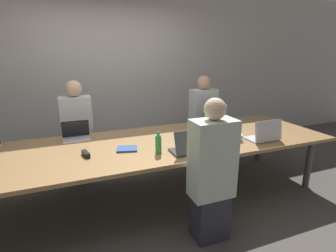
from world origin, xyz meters
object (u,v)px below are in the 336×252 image
object	(u,v)px
person_far_right	(203,120)
cup_far_right	(202,124)
laptop_near_midright	(188,147)
laptop_near_right	(265,135)
person_far_midleft	(78,133)
stapler	(86,154)
person_near_midright	(212,175)
bottle_near_midright	(158,144)
laptop_far_right	(217,119)
cup_near_right	(239,138)
laptop_far_midleft	(76,134)

from	to	relation	value
person_far_right	cup_far_right	world-z (taller)	person_far_right
laptop_near_midright	laptop_near_right	world-z (taller)	laptop_near_right
person_far_midleft	stapler	xyz separation A→B (m)	(0.02, -1.01, 0.08)
person_near_midright	bottle_near_midright	world-z (taller)	person_near_midright
person_near_midright	bottle_near_midright	bearing A→B (deg)	-57.22
person_near_midright	stapler	xyz separation A→B (m)	(-1.04, 0.71, 0.09)
laptop_near_midright	person_near_midright	xyz separation A→B (m)	(0.05, -0.40, -0.14)
laptop_far_right	laptop_near_right	bearing A→B (deg)	-81.45
laptop_near_midright	bottle_near_midright	bearing A→B (deg)	-22.45
bottle_near_midright	cup_near_right	distance (m)	1.02
person_far_right	laptop_near_midright	bearing A→B (deg)	-124.48
cup_far_right	laptop_near_right	distance (m)	0.87
laptop_far_midleft	laptop_near_midright	bearing A→B (deg)	-40.91
cup_near_right	laptop_far_midleft	xyz separation A→B (m)	(-1.78, 0.78, 0.03)
laptop_far_right	laptop_far_midleft	distance (m)	1.94
laptop_far_midleft	person_far_midleft	distance (m)	0.43
cup_far_right	laptop_near_midright	distance (m)	1.01
bottle_near_midright	person_far_right	bearing A→B (deg)	45.27
stapler	cup_far_right	bearing A→B (deg)	3.94
cup_far_right	stapler	xyz separation A→B (m)	(-1.60, -0.49, -0.02)
laptop_near_midright	laptop_far_midleft	distance (m)	1.39
laptop_near_midright	bottle_near_midright	world-z (taller)	laptop_near_midright
stapler	laptop_near_midright	bearing A→B (deg)	-30.46
person_far_right	laptop_near_right	bearing A→B (deg)	-84.64
bottle_near_midright	stapler	size ratio (longest dim) A/B	1.50
person_far_right	person_far_midleft	size ratio (longest dim) A/B	1.00
laptop_near_midright	cup_near_right	size ratio (longest dim) A/B	4.15
person_far_right	person_far_midleft	bearing A→B (deg)	179.54
laptop_far_right	stapler	xyz separation A→B (m)	(-1.88, -0.57, -0.05)
person_far_right	cup_far_right	xyz separation A→B (m)	(-0.29, -0.51, 0.10)
laptop_far_right	bottle_near_midright	distance (m)	1.40
person_near_midright	person_far_right	bearing A→B (deg)	-116.39
person_far_right	person_near_midright	size ratio (longest dim) A/B	1.01
laptop_far_right	person_far_midleft	distance (m)	1.96
person_far_right	laptop_near_right	distance (m)	1.29
laptop_far_right	person_near_midright	bearing A→B (deg)	-123.11
person_far_right	bottle_near_midright	distance (m)	1.68
cup_far_right	cup_near_right	world-z (taller)	cup_far_right
laptop_far_right	bottle_near_midright	bearing A→B (deg)	-146.70
cup_far_right	person_near_midright	world-z (taller)	person_near_midright
stapler	person_near_midright	bearing A→B (deg)	-47.37
cup_far_right	stapler	bearing A→B (deg)	-163.02
laptop_near_right	laptop_near_midright	bearing A→B (deg)	1.58
person_far_midleft	stapler	size ratio (longest dim) A/B	8.91
bottle_near_midright	stapler	world-z (taller)	bottle_near_midright
laptop_far_right	person_far_right	world-z (taller)	person_far_right
person_far_right	person_near_midright	world-z (taller)	person_far_right
person_near_midright	stapler	world-z (taller)	person_near_midright
person_near_midright	laptop_near_right	xyz separation A→B (m)	(0.97, 0.43, 0.14)
person_far_right	cup_far_right	size ratio (longest dim) A/B	13.94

